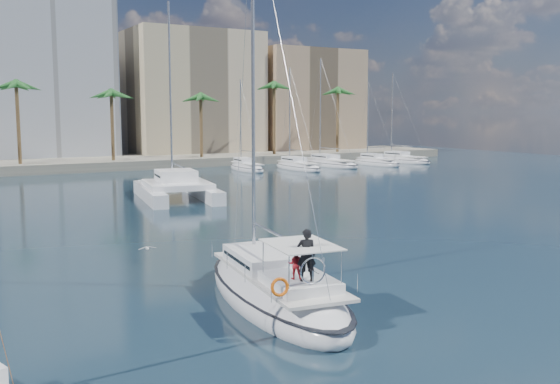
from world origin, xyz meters
TOP-DOWN VIEW (x-y plane):
  - ground at (0.00, 0.00)m, footprint 160.00×160.00m
  - quay at (0.00, 61.00)m, footprint 120.00×14.00m
  - building_beige at (22.00, 70.00)m, footprint 20.00×14.00m
  - building_tan_right at (42.00, 68.00)m, footprint 18.00×12.00m
  - palm_centre at (0.00, 57.00)m, footprint 3.60×3.60m
  - palm_right at (34.00, 57.00)m, footprint 3.60×3.60m
  - main_sloop at (-4.60, -3.76)m, footprint 5.15×11.78m
  - catamaran at (2.69, 26.30)m, footprint 7.61×12.34m
  - seagull at (-6.76, 5.31)m, footprint 0.92×0.40m
  - moored_yacht_a at (20.00, 47.00)m, footprint 3.37×9.52m
  - moored_yacht_b at (26.50, 45.00)m, footprint 3.32×10.83m
  - moored_yacht_c at (33.00, 47.00)m, footprint 3.98×12.33m
  - moored_yacht_d at (39.50, 45.00)m, footprint 3.52×9.55m
  - moored_yacht_e at (46.00, 47.00)m, footprint 4.61×11.11m

SIDE VIEW (x-z plane):
  - ground at x=0.00m, z-range 0.00..0.00m
  - moored_yacht_a at x=20.00m, z-range -5.95..5.95m
  - moored_yacht_b at x=26.50m, z-range -6.86..6.86m
  - moored_yacht_c at x=33.00m, z-range -7.77..7.77m
  - moored_yacht_d at x=39.50m, z-range -5.95..5.95m
  - moored_yacht_e at x=46.00m, z-range -6.86..6.86m
  - main_sloop at x=-4.60m, z-range -7.93..8.98m
  - quay at x=0.00m, z-range 0.00..1.20m
  - seagull at x=-6.76m, z-range 0.63..0.80m
  - catamaran at x=2.69m, z-range -7.31..9.58m
  - building_tan_right at x=42.00m, z-range 0.00..18.00m
  - building_beige at x=22.00m, z-range 0.00..20.00m
  - palm_centre at x=0.00m, z-range 4.13..16.43m
  - palm_right at x=34.00m, z-range 4.13..16.43m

